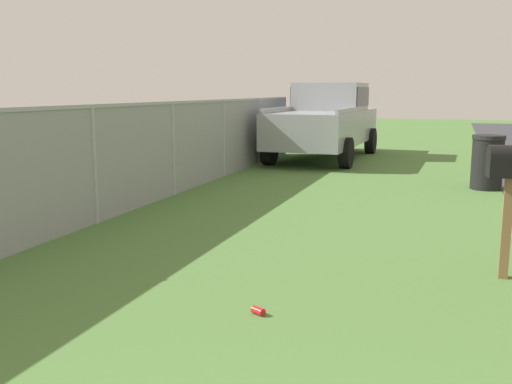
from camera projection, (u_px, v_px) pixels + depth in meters
The scene contains 5 objects.
mailbox at pixel (511, 174), 5.66m from camera, with size 0.27×0.47×1.36m.
pickup_truck at pixel (326, 118), 16.06m from camera, with size 5.55×2.36×2.09m.
trash_bin at pixel (487, 162), 11.01m from camera, with size 0.61×0.61×1.04m.
fence_section at pixel (138, 152), 9.20m from camera, with size 16.96×0.07×1.69m.
litter_can_midfield_a at pixel (258, 311), 4.88m from camera, with size 0.07×0.07×0.12m, color red.
Camera 1 is at (0.19, -0.68, 1.88)m, focal length 40.24 mm.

